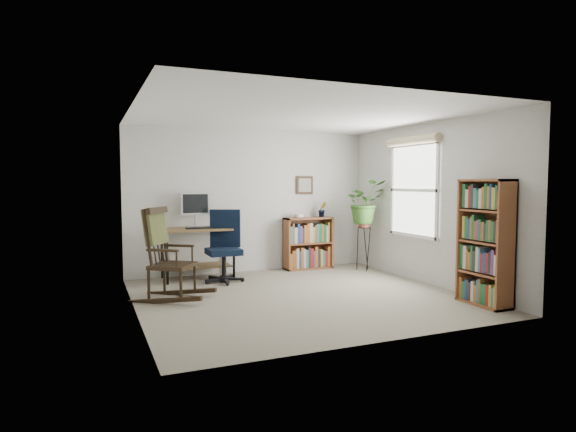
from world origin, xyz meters
name	(u,v)px	position (x,y,z in m)	size (l,w,h in m)	color
floor	(300,296)	(0.00, 0.00, 0.00)	(4.20, 4.00, 0.00)	gray
ceiling	(300,115)	(0.00, 0.00, 2.40)	(4.20, 4.00, 0.00)	silver
wall_back	(252,201)	(0.00, 2.00, 1.20)	(4.20, 0.00, 2.40)	silver
wall_front	(387,216)	(0.00, -2.00, 1.20)	(4.20, 0.00, 2.40)	silver
wall_left	(134,210)	(-2.10, 0.00, 1.20)	(0.00, 4.00, 2.40)	silver
wall_right	(428,204)	(2.10, 0.00, 1.20)	(0.00, 4.00, 2.40)	silver
window	(413,190)	(2.06, 0.30, 1.40)	(0.12, 1.20, 1.50)	white
desk	(198,253)	(-1.00, 1.70, 0.40)	(1.12, 0.61, 0.80)	brown
monitor	(195,210)	(-1.00, 1.84, 1.08)	(0.46, 0.16, 0.56)	#BBBBC0
keyboard	(199,228)	(-1.00, 1.58, 0.82)	(0.40, 0.15, 0.03)	black
office_chair	(224,246)	(-0.69, 1.29, 0.56)	(0.61, 0.61, 1.12)	black
rocking_chair	(173,253)	(-1.59, 0.48, 0.61)	(0.63, 1.05, 1.22)	black
low_bookshelf	(308,243)	(0.99, 1.82, 0.45)	(0.86, 0.29, 0.91)	brown
tall_bookshelf	(485,242)	(1.92, -1.30, 0.78)	(0.29, 0.68, 1.56)	brown
plant_stand	(364,245)	(1.80, 1.29, 0.44)	(0.24, 0.24, 0.88)	black
spider_plant	(365,181)	(1.80, 1.29, 1.54)	(1.69, 1.88, 1.46)	#346724
potted_plant_small	(322,214)	(1.27, 1.83, 0.96)	(0.13, 0.24, 0.11)	#346724
framed_picture	(305,185)	(0.99, 1.97, 1.47)	(0.32, 0.04, 0.32)	black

